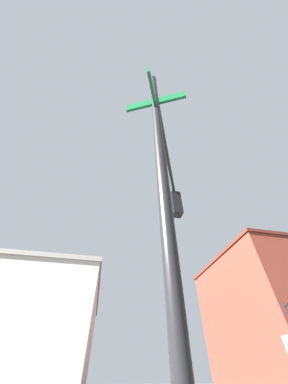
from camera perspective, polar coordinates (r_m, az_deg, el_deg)
The scene contains 2 objects.
traffic_signal_near at distance 3.91m, azimuth 7.71°, elevation 2.25°, with size 1.95×3.62×6.16m.
building_stucco at distance 28.71m, azimuth -33.91°, elevation -31.71°, with size 16.19×21.55×9.09m.
Camera 1 is at (-7.43, -8.64, 1.63)m, focal length 18.20 mm.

